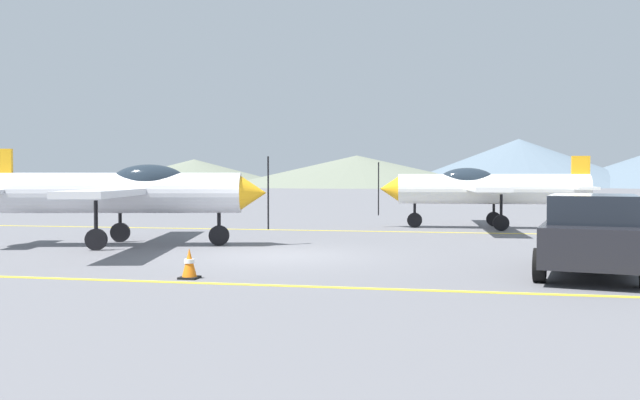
{
  "coord_description": "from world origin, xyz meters",
  "views": [
    {
      "loc": [
        4.07,
        -15.89,
        1.96
      ],
      "look_at": [
        -0.17,
        6.0,
        1.2
      ],
      "focal_mm": 36.8,
      "sensor_mm": 36.0,
      "label": 1
    }
  ],
  "objects_px": {
    "airplane_mid": "(484,188)",
    "car_sedan": "(593,233)",
    "traffic_cone_front": "(189,264)",
    "airplane_near": "(127,191)"
  },
  "relations": [
    {
      "from": "car_sedan",
      "to": "airplane_near",
      "type": "bearing_deg",
      "value": 164.01
    },
    {
      "from": "airplane_near",
      "to": "airplane_mid",
      "type": "height_order",
      "value": "same"
    },
    {
      "from": "airplane_near",
      "to": "airplane_mid",
      "type": "bearing_deg",
      "value": 39.75
    },
    {
      "from": "airplane_mid",
      "to": "car_sedan",
      "type": "height_order",
      "value": "airplane_mid"
    },
    {
      "from": "airplane_near",
      "to": "traffic_cone_front",
      "type": "bearing_deg",
      "value": -52.84
    },
    {
      "from": "airplane_near",
      "to": "traffic_cone_front",
      "type": "xyz_separation_m",
      "value": [
        4.11,
        -5.42,
        -1.28
      ]
    },
    {
      "from": "airplane_mid",
      "to": "car_sedan",
      "type": "distance_m",
      "value": 12.17
    },
    {
      "from": "airplane_mid",
      "to": "traffic_cone_front",
      "type": "bearing_deg",
      "value": -114.1
    },
    {
      "from": "airplane_mid",
      "to": "traffic_cone_front",
      "type": "xyz_separation_m",
      "value": [
        -6.3,
        -14.07,
        -1.28
      ]
    },
    {
      "from": "car_sedan",
      "to": "traffic_cone_front",
      "type": "relative_size",
      "value": 7.76
    }
  ]
}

